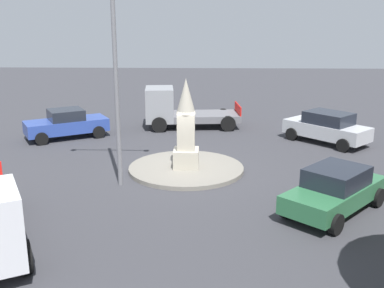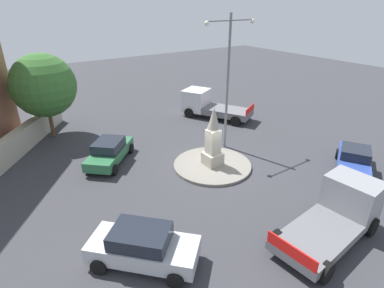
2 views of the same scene
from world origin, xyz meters
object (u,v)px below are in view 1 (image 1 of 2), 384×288
(car_green_parked_right, at_px, (335,190))
(car_silver_waiting, at_px, (327,127))
(monument, at_px, (186,128))
(streetlamp, at_px, (114,45))
(car_blue_near_island, at_px, (66,124))
(truck_grey_parked_left, at_px, (177,109))

(car_green_parked_right, height_order, car_silver_waiting, car_silver_waiting)
(monument, bearing_deg, streetlamp, 35.79)
(monument, xyz_separation_m, car_silver_waiting, (-6.83, -4.53, -0.99))
(car_blue_near_island, xyz_separation_m, car_green_parked_right, (-11.44, 9.12, 0.00))
(car_green_parked_right, xyz_separation_m, car_silver_waiting, (-1.88, -8.53, 0.05))
(streetlamp, height_order, car_silver_waiting, streetlamp)
(streetlamp, distance_m, car_blue_near_island, 9.11)
(streetlamp, bearing_deg, monument, -144.21)
(monument, relative_size, car_silver_waiting, 0.87)
(car_blue_near_island, bearing_deg, streetlamp, 120.73)
(car_green_parked_right, bearing_deg, car_blue_near_island, -38.58)
(streetlamp, distance_m, truck_grey_parked_left, 10.37)
(streetlamp, relative_size, car_blue_near_island, 1.94)
(car_blue_near_island, relative_size, truck_grey_parked_left, 0.81)
(car_blue_near_island, xyz_separation_m, car_silver_waiting, (-13.31, 0.59, 0.06))
(streetlamp, height_order, truck_grey_parked_left, streetlamp)
(streetlamp, height_order, car_blue_near_island, streetlamp)
(streetlamp, distance_m, car_silver_waiting, 11.98)
(car_green_parked_right, bearing_deg, monument, -38.90)
(monument, distance_m, car_green_parked_right, 6.46)
(truck_grey_parked_left, bearing_deg, car_blue_near_island, 24.34)
(monument, xyz_separation_m, car_green_parked_right, (-4.96, 4.00, -1.04))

